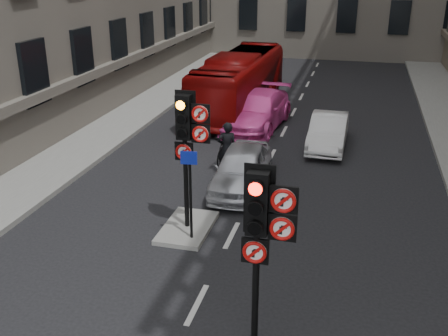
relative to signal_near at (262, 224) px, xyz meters
The scene contains 11 objects.
pavement_left 14.24m from the signal_near, 128.28° to the left, with size 3.00×50.00×0.16m, color gray.
centre_island 5.44m from the signal_near, 123.83° to the left, with size 1.20×2.00×0.12m, color gray.
signal_near is the anchor object (origin of this frame).
signal_far 4.77m from the signal_near, 123.02° to the left, with size 0.91×0.40×3.58m.
car_silver 7.47m from the signal_near, 105.30° to the left, with size 1.56×3.89×1.32m, color #B9BAC1.
car_white 11.67m from the signal_near, 88.12° to the left, with size 1.31×3.74×1.23m, color white.
car_pink 13.62m from the signal_near, 101.45° to the left, with size 2.06×5.07×1.47m, color #DD419A.
bus_red 16.39m from the signal_near, 104.31° to the left, with size 2.22×9.49×2.64m, color maroon.
motorcycle 9.63m from the signal_near, 108.09° to the left, with size 0.52×1.83×1.10m, color black.
motorcyclist 8.67m from the signal_near, 108.19° to the left, with size 0.64×0.42×1.75m, color black.
info_sign 4.29m from the signal_near, 124.84° to the left, with size 0.40×0.14×2.31m.
Camera 1 is at (2.80, -6.52, 6.62)m, focal length 42.00 mm.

